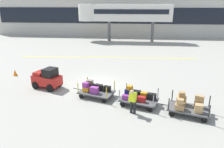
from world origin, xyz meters
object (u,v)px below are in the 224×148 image
at_px(baggage_cart_middle, 138,97).
at_px(safety_cone_near, 15,73).
at_px(baggage_cart_tail, 188,105).
at_px(baggage_cart_lead, 95,90).
at_px(baggage_tug, 47,78).
at_px(baggage_handler, 133,100).

bearing_deg(baggage_cart_middle, safety_cone_near, 157.20).
xyz_separation_m(baggage_cart_middle, baggage_cart_tail, (2.89, -0.94, 0.06)).
xyz_separation_m(baggage_cart_lead, baggage_cart_middle, (2.91, -0.89, -0.01)).
distance_m(baggage_tug, baggage_cart_tail, 10.11).
xyz_separation_m(baggage_cart_middle, baggage_handler, (-0.31, -1.25, 0.36)).
xyz_separation_m(baggage_tug, baggage_cart_middle, (6.76, -2.08, -0.25)).
distance_m(baggage_cart_middle, baggage_handler, 1.34).
xyz_separation_m(baggage_tug, baggage_cart_lead, (3.86, -1.19, -0.24)).
bearing_deg(baggage_cart_tail, baggage_handler, -174.45).
relative_size(baggage_cart_middle, safety_cone_near, 5.60).
bearing_deg(baggage_tug, safety_cone_near, 148.52).
bearing_deg(baggage_tug, baggage_cart_middle, -17.09).
bearing_deg(safety_cone_near, baggage_tug, -31.48).
bearing_deg(safety_cone_near, baggage_cart_tail, -21.83).
bearing_deg(baggage_cart_tail, baggage_tug, 162.60).
distance_m(baggage_cart_middle, baggage_cart_tail, 3.04).
height_order(baggage_cart_tail, safety_cone_near, baggage_cart_tail).
xyz_separation_m(baggage_tug, baggage_cart_tail, (9.65, -3.02, -0.19)).
height_order(baggage_handler, safety_cone_near, baggage_handler).
xyz_separation_m(baggage_cart_middle, safety_cone_near, (-10.74, 4.51, -0.23)).
bearing_deg(baggage_cart_middle, baggage_tug, 162.91).
distance_m(baggage_cart_lead, baggage_handler, 3.39).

